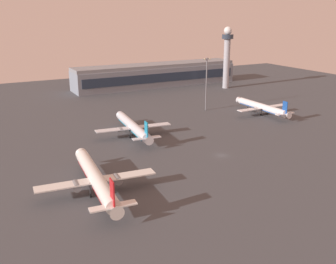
% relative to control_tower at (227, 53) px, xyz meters
% --- Properties ---
extents(ground_plane, '(416.00, 416.00, 0.00)m').
position_rel_control_tower_xyz_m(ground_plane, '(-83.98, -112.56, -24.76)').
color(ground_plane, '#424449').
extents(terminal_building, '(123.90, 22.40, 16.40)m').
position_rel_control_tower_xyz_m(terminal_building, '(-40.31, 31.44, -16.66)').
color(terminal_building, gray).
rests_on(terminal_building, ground).
extents(control_tower, '(8.00, 8.00, 43.13)m').
position_rel_control_tower_xyz_m(control_tower, '(0.00, 0.00, 0.00)').
color(control_tower, '#A8A8B2').
rests_on(control_tower, ground).
extents(airplane_near_gate, '(36.64, 47.01, 12.05)m').
position_rel_control_tower_xyz_m(airplane_near_gate, '(-136.47, -121.40, -20.20)').
color(airplane_near_gate, silver).
rests_on(airplane_near_gate, ground).
extents(airplane_terminal_side, '(34.18, 43.82, 11.24)m').
position_rel_control_tower_xyz_m(airplane_terminal_side, '(-104.12, -74.18, -20.51)').
color(airplane_terminal_side, silver).
rests_on(airplane_terminal_side, ground).
extents(airplane_mid_apron, '(31.52, 40.58, 10.44)m').
position_rel_control_tower_xyz_m(airplane_mid_apron, '(-28.03, -71.38, -20.81)').
color(airplane_mid_apron, white).
rests_on(airplane_mid_apron, ground).
extents(apron_light_east, '(4.80, 0.90, 29.14)m').
position_rel_control_tower_xyz_m(apron_light_east, '(-49.55, -49.26, -8.30)').
color(apron_light_east, slate).
rests_on(apron_light_east, ground).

